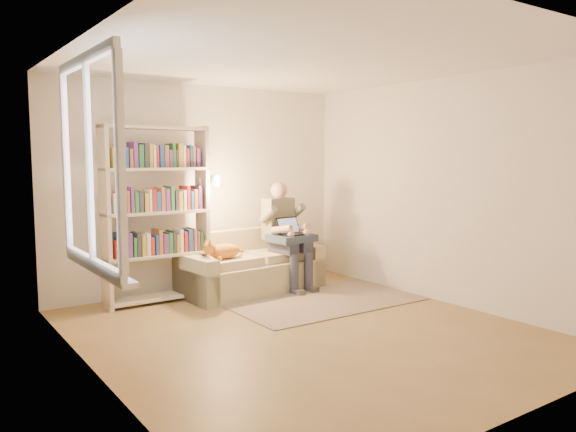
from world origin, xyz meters
TOP-DOWN VIEW (x-y plane):
  - floor at (0.00, 0.00)m, footprint 4.50×4.50m
  - ceiling at (0.00, 0.00)m, footprint 4.00×4.50m
  - wall_left at (-2.00, 0.00)m, footprint 0.02×4.50m
  - wall_right at (2.00, 0.00)m, footprint 0.02×4.50m
  - wall_back at (0.00, 2.25)m, footprint 4.00×0.02m
  - wall_front at (0.00, -2.25)m, footprint 4.00×0.02m
  - window at (-1.95, 0.20)m, footprint 0.12×1.52m
  - sofa at (0.40, 1.74)m, footprint 1.85×0.95m
  - person at (0.86, 1.63)m, footprint 0.43×0.65m
  - cat at (-0.02, 1.59)m, footprint 0.61×0.25m
  - blanket at (0.86, 1.49)m, footprint 0.56×0.47m
  - laptop at (0.86, 1.50)m, footprint 0.35×0.31m
  - bookshelf at (-0.75, 1.90)m, footprint 1.36×0.38m
  - rug at (0.85, 0.81)m, footprint 2.23×1.33m

SIDE VIEW (x-z plane):
  - floor at x=0.00m, z-range 0.00..0.00m
  - rug at x=0.85m, z-range 0.00..0.01m
  - sofa at x=0.40m, z-range -0.10..0.66m
  - cat at x=-0.02m, z-range 0.47..0.70m
  - blanket at x=0.86m, z-range 0.63..0.71m
  - person at x=0.86m, z-range 0.08..1.45m
  - laptop at x=0.86m, z-range 0.63..0.90m
  - bookshelf at x=-0.75m, z-range 0.11..2.17m
  - wall_left at x=-2.00m, z-range 0.00..2.60m
  - wall_right at x=2.00m, z-range 0.00..2.60m
  - wall_back at x=0.00m, z-range 0.00..2.60m
  - wall_front at x=0.00m, z-range 0.00..2.60m
  - window at x=-1.95m, z-range 0.53..2.22m
  - ceiling at x=0.00m, z-range 2.59..2.61m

